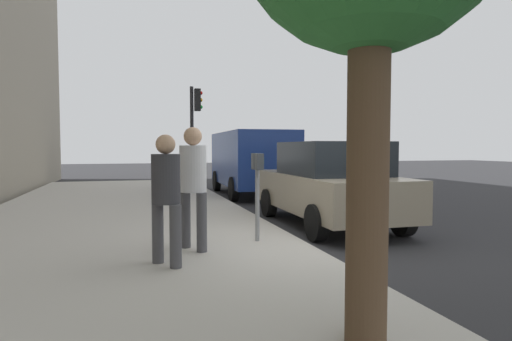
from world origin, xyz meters
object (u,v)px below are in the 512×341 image
(pedestrian_at_meter, at_px, (193,177))
(parked_sedan_near, at_px, (329,183))
(parked_van_far, at_px, (251,159))
(traffic_signal, at_px, (195,121))
(pedestrian_bystander, at_px, (166,190))
(parking_meter, at_px, (257,178))

(pedestrian_at_meter, bearing_deg, parked_sedan_near, 3.49)
(parked_van_far, relative_size, traffic_signal, 1.46)
(pedestrian_at_meter, xyz_separation_m, pedestrian_bystander, (-0.75, 0.45, -0.10))
(parking_meter, relative_size, parked_van_far, 0.27)
(pedestrian_bystander, height_order, parked_van_far, parked_van_far)
(parked_sedan_near, relative_size, traffic_signal, 1.23)
(parked_van_far, xyz_separation_m, traffic_signal, (0.53, 1.88, 1.32))
(pedestrian_at_meter, height_order, traffic_signal, traffic_signal)
(pedestrian_at_meter, distance_m, pedestrian_bystander, 0.88)
(parking_meter, relative_size, pedestrian_bystander, 0.84)
(parked_van_far, bearing_deg, parking_meter, 165.27)
(pedestrian_at_meter, xyz_separation_m, parked_van_far, (8.19, -3.14, 0.04))
(parking_meter, relative_size, pedestrian_at_meter, 0.78)
(parking_meter, distance_m, parked_van_far, 8.14)
(pedestrian_at_meter, distance_m, parked_sedan_near, 3.74)
(pedestrian_at_meter, distance_m, parked_van_far, 8.77)
(pedestrian_at_meter, height_order, parked_van_far, parked_van_far)
(pedestrian_at_meter, bearing_deg, traffic_signal, 52.69)
(parked_sedan_near, bearing_deg, pedestrian_bystander, 127.50)
(traffic_signal, bearing_deg, pedestrian_bystander, 169.74)
(pedestrian_at_meter, bearing_deg, parking_meter, -12.51)
(pedestrian_bystander, xyz_separation_m, parked_sedan_near, (2.75, -3.59, -0.22))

